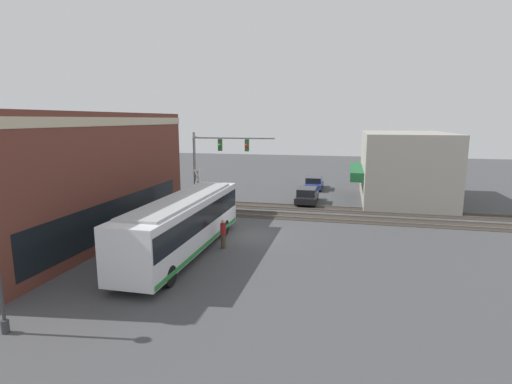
# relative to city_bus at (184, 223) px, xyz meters

# --- Properties ---
(ground_plane) EXTENTS (120.00, 120.00, 0.00)m
(ground_plane) POSITION_rel_city_bus_xyz_m (4.16, -2.80, -1.80)
(ground_plane) COLOR #424244
(brick_building) EXTENTS (19.13, 11.02, 7.95)m
(brick_building) POSITION_rel_city_bus_xyz_m (0.94, 10.17, 2.18)
(brick_building) COLOR brown
(brick_building) RESTS_ON ground
(shop_building) EXTENTS (12.38, 8.58, 6.34)m
(shop_building) POSITION_rel_city_bus_xyz_m (18.82, -13.96, 1.36)
(shop_building) COLOR gray
(shop_building) RESTS_ON ground
(city_bus) EXTENTS (12.49, 2.59, 3.25)m
(city_bus) POSITION_rel_city_bus_xyz_m (0.00, 0.00, 0.00)
(city_bus) COLOR silver
(city_bus) RESTS_ON ground
(traffic_signal_gantry) EXTENTS (0.42, 6.45, 6.55)m
(traffic_signal_gantry) POSITION_rel_city_bus_xyz_m (8.90, 1.04, 2.92)
(traffic_signal_gantry) COLOR gray
(traffic_signal_gantry) RESTS_ON ground
(crossing_signal) EXTENTS (1.41, 1.18, 3.81)m
(crossing_signal) POSITION_rel_city_bus_xyz_m (8.54, 2.43, 0.50)
(crossing_signal) COLOR gray
(crossing_signal) RESTS_ON ground
(rail_track_near) EXTENTS (2.60, 60.00, 0.15)m
(rail_track_near) POSITION_rel_city_bus_xyz_m (10.16, -2.80, -1.77)
(rail_track_near) COLOR #332D28
(rail_track_near) RESTS_ON ground
(rail_track_far) EXTENTS (2.60, 60.00, 0.15)m
(rail_track_far) POSITION_rel_city_bus_xyz_m (13.36, -2.80, -1.77)
(rail_track_far) COLOR #332D28
(rail_track_far) RESTS_ON ground
(parked_car_black) EXTENTS (4.55, 1.82, 1.43)m
(parked_car_black) POSITION_rel_city_bus_xyz_m (15.47, -5.40, -1.13)
(parked_car_black) COLOR black
(parked_car_black) RESTS_ON ground
(parked_car_blue) EXTENTS (4.55, 1.82, 1.37)m
(parked_car_blue) POSITION_rel_city_bus_xyz_m (23.12, -5.40, -1.16)
(parked_car_blue) COLOR navy
(parked_car_blue) RESTS_ON ground
(pedestrian_near_bus) EXTENTS (0.34, 0.34, 1.72)m
(pedestrian_near_bus) POSITION_rel_city_bus_xyz_m (1.42, -1.87, -0.92)
(pedestrian_near_bus) COLOR #473828
(pedestrian_near_bus) RESTS_ON ground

